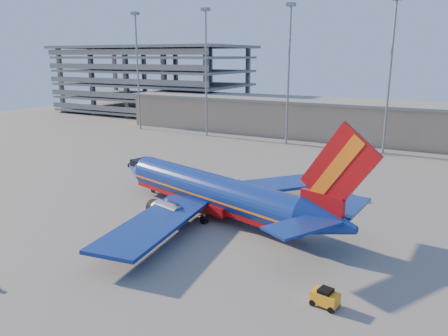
% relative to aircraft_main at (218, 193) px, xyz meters
% --- Properties ---
extents(ground, '(220.00, 220.00, 0.00)m').
position_rel_aircraft_main_xyz_m(ground, '(-3.79, -0.32, -2.74)').
color(ground, slate).
rests_on(ground, ground).
extents(terminal_building, '(122.00, 16.00, 8.50)m').
position_rel_aircraft_main_xyz_m(terminal_building, '(6.21, 57.68, 1.58)').
color(terminal_building, gray).
rests_on(terminal_building, ground).
extents(parking_garage, '(62.00, 32.00, 21.40)m').
position_rel_aircraft_main_xyz_m(parking_garage, '(-65.79, 73.73, 8.99)').
color(parking_garage, slate).
rests_on(parking_garage, ground).
extents(light_mast_row, '(101.60, 1.60, 28.65)m').
position_rel_aircraft_main_xyz_m(light_mast_row, '(1.21, 45.68, 14.81)').
color(light_mast_row, gray).
rests_on(light_mast_row, ground).
extents(aircraft_main, '(36.93, 35.00, 12.82)m').
position_rel_aircraft_main_xyz_m(aircraft_main, '(0.00, 0.00, 0.00)').
color(aircraft_main, navy).
rests_on(aircraft_main, ground).
extents(baggage_tug, '(2.21, 1.58, 1.45)m').
position_rel_aircraft_main_xyz_m(baggage_tug, '(16.56, -12.93, -1.98)').
color(baggage_tug, orange).
rests_on(baggage_tug, ground).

